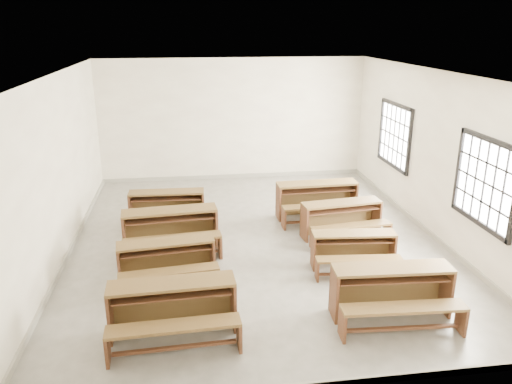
{
  "coord_description": "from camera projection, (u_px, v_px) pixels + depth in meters",
  "views": [
    {
      "loc": [
        -1.26,
        -8.82,
        4.01
      ],
      "look_at": [
        0.0,
        0.0,
        1.0
      ],
      "focal_mm": 35.0,
      "sensor_mm": 36.0,
      "label": 1
    }
  ],
  "objects": [
    {
      "name": "desk_set_4",
      "position": [
        392.0,
        289.0,
        7.07
      ],
      "size": [
        1.74,
        0.97,
        0.76
      ],
      "rotation": [
        0.0,
        0.0,
        -0.06
      ],
      "color": "brown",
      "rests_on": "ground"
    },
    {
      "name": "desk_set_3",
      "position": [
        167.0,
        205.0,
        10.44
      ],
      "size": [
        1.59,
        0.87,
        0.7
      ],
      "rotation": [
        0.0,
        0.0,
        -0.04
      ],
      "color": "brown",
      "rests_on": "ground"
    },
    {
      "name": "desk_set_0",
      "position": [
        173.0,
        305.0,
        6.66
      ],
      "size": [
        1.73,
        0.95,
        0.76
      ],
      "rotation": [
        0.0,
        0.0,
        0.04
      ],
      "color": "brown",
      "rests_on": "ground"
    },
    {
      "name": "desk_set_2",
      "position": [
        171.0,
        227.0,
        9.19
      ],
      "size": [
        1.8,
        1.04,
        0.78
      ],
      "rotation": [
        0.0,
        0.0,
        0.08
      ],
      "color": "brown",
      "rests_on": "ground"
    },
    {
      "name": "desk_set_5",
      "position": [
        354.0,
        248.0,
        8.53
      ],
      "size": [
        1.48,
        0.86,
        0.64
      ],
      "rotation": [
        0.0,
        0.0,
        -0.09
      ],
      "color": "brown",
      "rests_on": "ground"
    },
    {
      "name": "desk_set_1",
      "position": [
        167.0,
        259.0,
        8.06
      ],
      "size": [
        1.63,
        0.97,
        0.7
      ],
      "rotation": [
        0.0,
        0.0,
        0.11
      ],
      "color": "brown",
      "rests_on": "ground"
    },
    {
      "name": "desk_set_7",
      "position": [
        317.0,
        198.0,
        10.76
      ],
      "size": [
        1.76,
        0.95,
        0.78
      ],
      "rotation": [
        0.0,
        0.0,
        0.03
      ],
      "color": "brown",
      "rests_on": "ground"
    },
    {
      "name": "desk_set_6",
      "position": [
        342.0,
        217.0,
        9.79
      ],
      "size": [
        1.66,
        1.0,
        0.71
      ],
      "rotation": [
        0.0,
        0.0,
        0.12
      ],
      "color": "brown",
      "rests_on": "ground"
    },
    {
      "name": "room",
      "position": [
        261.0,
        132.0,
        9.05
      ],
      "size": [
        8.5,
        8.5,
        3.2
      ],
      "color": "gray",
      "rests_on": "ground"
    }
  ]
}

